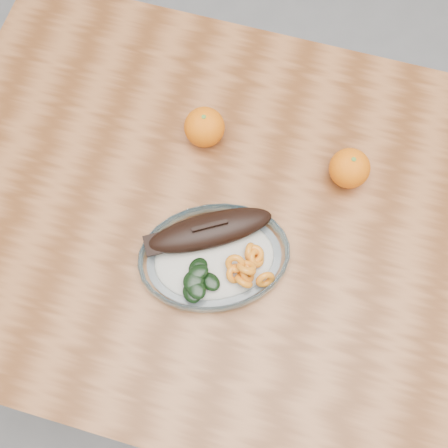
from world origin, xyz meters
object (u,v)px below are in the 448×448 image
object	(u,v)px
plated_meal	(214,256)
orange_right	(349,168)
dining_table	(256,242)
orange_left	(204,127)

from	to	relation	value
plated_meal	orange_right	world-z (taller)	plated_meal
dining_table	orange_right	size ratio (longest dim) A/B	16.90
dining_table	orange_left	world-z (taller)	orange_left
orange_left	orange_right	xyz separation A→B (m)	(0.26, -0.01, -0.00)
dining_table	orange_right	world-z (taller)	orange_right
dining_table	orange_left	distance (m)	0.24
dining_table	orange_left	xyz separation A→B (m)	(-0.14, 0.14, 0.14)
plated_meal	orange_left	distance (m)	0.24
plated_meal	dining_table	bearing A→B (deg)	30.57
orange_left	orange_right	bearing A→B (deg)	-1.92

